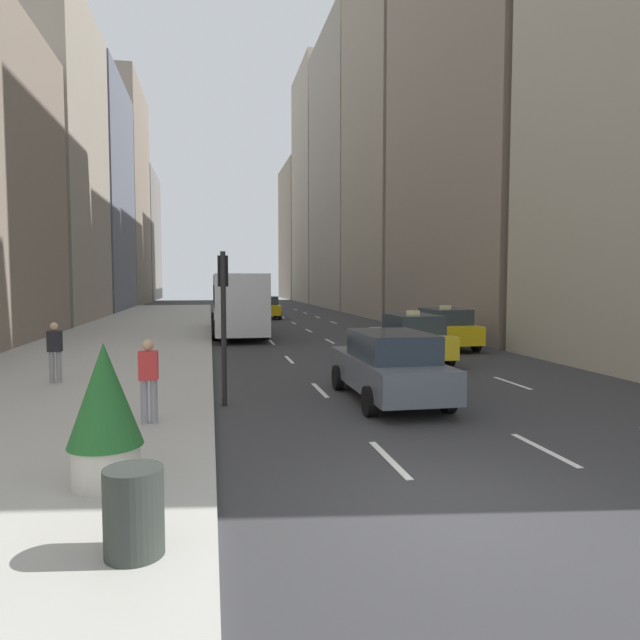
{
  "coord_description": "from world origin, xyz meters",
  "views": [
    {
      "loc": [
        -3.05,
        -6.78,
        2.93
      ],
      "look_at": [
        0.71,
        12.7,
        1.55
      ],
      "focal_mm": 32.0,
      "sensor_mm": 36.0,
      "label": 1
    }
  ],
  "objects_px": {
    "taxi_second": "(266,307)",
    "traffic_light_pole": "(223,303)",
    "taxi_third": "(443,328)",
    "city_bus": "(237,301)",
    "planter_with_shrub": "(105,412)",
    "pedestrian_near_curb": "(149,377)",
    "pedestrian_mid_block": "(55,349)",
    "sedan_black_near": "(389,365)",
    "taxi_lead": "(411,338)",
    "trash_can": "(134,512)"
  },
  "relations": [
    {
      "from": "sedan_black_near",
      "to": "traffic_light_pole",
      "type": "relative_size",
      "value": 1.38
    },
    {
      "from": "taxi_third",
      "to": "city_bus",
      "type": "bearing_deg",
      "value": 134.76
    },
    {
      "from": "city_bus",
      "to": "trash_can",
      "type": "bearing_deg",
      "value": -94.96
    },
    {
      "from": "planter_with_shrub",
      "to": "traffic_light_pole",
      "type": "distance_m",
      "value": 5.83
    },
    {
      "from": "sedan_black_near",
      "to": "traffic_light_pole",
      "type": "xyz_separation_m",
      "value": [
        -3.95,
        0.27,
        1.54
      ]
    },
    {
      "from": "trash_can",
      "to": "planter_with_shrub",
      "type": "relative_size",
      "value": 0.46
    },
    {
      "from": "taxi_lead",
      "to": "trash_can",
      "type": "distance_m",
      "value": 15.58
    },
    {
      "from": "taxi_third",
      "to": "trash_can",
      "type": "height_order",
      "value": "taxi_third"
    },
    {
      "from": "city_bus",
      "to": "pedestrian_mid_block",
      "type": "relative_size",
      "value": 7.04
    },
    {
      "from": "taxi_second",
      "to": "pedestrian_mid_block",
      "type": "relative_size",
      "value": 2.67
    },
    {
      "from": "pedestrian_near_curb",
      "to": "taxi_second",
      "type": "bearing_deg",
      "value": 80.5
    },
    {
      "from": "taxi_third",
      "to": "trash_can",
      "type": "relative_size",
      "value": 4.89
    },
    {
      "from": "taxi_lead",
      "to": "trash_can",
      "type": "xyz_separation_m",
      "value": [
        -7.84,
        -13.47,
        -0.28
      ]
    },
    {
      "from": "taxi_lead",
      "to": "taxi_third",
      "type": "distance_m",
      "value": 4.62
    },
    {
      "from": "sedan_black_near",
      "to": "trash_can",
      "type": "xyz_separation_m",
      "value": [
        -5.04,
        -7.31,
        -0.27
      ]
    },
    {
      "from": "city_bus",
      "to": "pedestrian_mid_block",
      "type": "distance_m",
      "value": 16.07
    },
    {
      "from": "taxi_third",
      "to": "sedan_black_near",
      "type": "bearing_deg",
      "value": -119.66
    },
    {
      "from": "taxi_third",
      "to": "pedestrian_near_curb",
      "type": "xyz_separation_m",
      "value": [
        -11.04,
        -11.63,
        0.19
      ]
    },
    {
      "from": "trash_can",
      "to": "pedestrian_mid_block",
      "type": "height_order",
      "value": "pedestrian_mid_block"
    },
    {
      "from": "taxi_lead",
      "to": "pedestrian_mid_block",
      "type": "relative_size",
      "value": 2.67
    },
    {
      "from": "taxi_lead",
      "to": "pedestrian_near_curb",
      "type": "distance_m",
      "value": 11.45
    },
    {
      "from": "sedan_black_near",
      "to": "pedestrian_mid_block",
      "type": "relative_size",
      "value": 3.01
    },
    {
      "from": "trash_can",
      "to": "planter_with_shrub",
      "type": "height_order",
      "value": "planter_with_shrub"
    },
    {
      "from": "taxi_second",
      "to": "traffic_light_pole",
      "type": "relative_size",
      "value": 1.22
    },
    {
      "from": "taxi_second",
      "to": "trash_can",
      "type": "height_order",
      "value": "taxi_second"
    },
    {
      "from": "taxi_third",
      "to": "pedestrian_near_curb",
      "type": "bearing_deg",
      "value": -133.53
    },
    {
      "from": "taxi_lead",
      "to": "sedan_black_near",
      "type": "height_order",
      "value": "taxi_lead"
    },
    {
      "from": "taxi_second",
      "to": "pedestrian_near_curb",
      "type": "height_order",
      "value": "taxi_second"
    },
    {
      "from": "trash_can",
      "to": "traffic_light_pole",
      "type": "xyz_separation_m",
      "value": [
        1.09,
        7.57,
        1.81
      ]
    },
    {
      "from": "taxi_second",
      "to": "traffic_light_pole",
      "type": "bearing_deg",
      "value": -97.39
    },
    {
      "from": "taxi_lead",
      "to": "taxi_third",
      "type": "bearing_deg",
      "value": 52.7
    },
    {
      "from": "planter_with_shrub",
      "to": "pedestrian_near_curb",
      "type": "distance_m",
      "value": 3.38
    },
    {
      "from": "taxi_second",
      "to": "city_bus",
      "type": "height_order",
      "value": "city_bus"
    },
    {
      "from": "taxi_lead",
      "to": "pedestrian_mid_block",
      "type": "height_order",
      "value": "taxi_lead"
    },
    {
      "from": "taxi_lead",
      "to": "sedan_black_near",
      "type": "xyz_separation_m",
      "value": [
        -2.8,
        -6.16,
        -0.01
      ]
    },
    {
      "from": "city_bus",
      "to": "planter_with_shrub",
      "type": "relative_size",
      "value": 5.95
    },
    {
      "from": "city_bus",
      "to": "sedan_black_near",
      "type": "bearing_deg",
      "value": -81.27
    },
    {
      "from": "taxi_third",
      "to": "traffic_light_pole",
      "type": "bearing_deg",
      "value": -134.95
    },
    {
      "from": "planter_with_shrub",
      "to": "pedestrian_near_curb",
      "type": "relative_size",
      "value": 1.18
    },
    {
      "from": "planter_with_shrub",
      "to": "pedestrian_mid_block",
      "type": "bearing_deg",
      "value": 107.99
    },
    {
      "from": "planter_with_shrub",
      "to": "city_bus",
      "type": "bearing_deg",
      "value": 83.07
    },
    {
      "from": "taxi_second",
      "to": "city_bus",
      "type": "relative_size",
      "value": 0.38
    },
    {
      "from": "taxi_second",
      "to": "city_bus",
      "type": "xyz_separation_m",
      "value": [
        -2.81,
        -12.4,
        0.91
      ]
    },
    {
      "from": "taxi_third",
      "to": "sedan_black_near",
      "type": "distance_m",
      "value": 11.32
    },
    {
      "from": "planter_with_shrub",
      "to": "pedestrian_near_curb",
      "type": "bearing_deg",
      "value": 86.2
    },
    {
      "from": "trash_can",
      "to": "planter_with_shrub",
      "type": "bearing_deg",
      "value": 106.43
    },
    {
      "from": "sedan_black_near",
      "to": "city_bus",
      "type": "height_order",
      "value": "city_bus"
    },
    {
      "from": "sedan_black_near",
      "to": "taxi_third",
      "type": "bearing_deg",
      "value": 60.34
    },
    {
      "from": "taxi_third",
      "to": "traffic_light_pole",
      "type": "distance_m",
      "value": 13.6
    },
    {
      "from": "planter_with_shrub",
      "to": "pedestrian_mid_block",
      "type": "distance_m",
      "value": 8.87
    }
  ]
}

